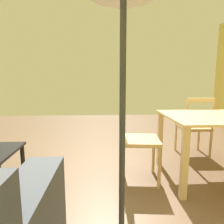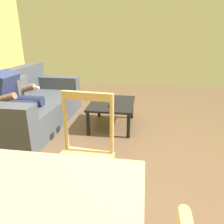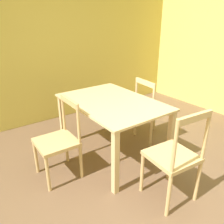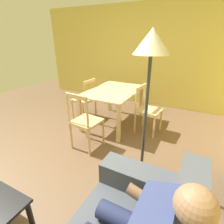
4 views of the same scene
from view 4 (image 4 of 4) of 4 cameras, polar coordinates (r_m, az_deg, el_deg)
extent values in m
plane|color=brown|center=(2.88, -17.80, -14.77)|extent=(8.19, 8.19, 0.00)
cube|color=#D2BE5D|center=(4.95, 6.86, 17.79)|extent=(0.12, 5.46, 2.51)
cube|color=#474C56|center=(1.76, 11.55, -21.55)|extent=(0.25, 0.91, 0.22)
sphere|color=#8C664C|center=(1.03, 25.67, -26.05)|extent=(0.21, 0.21, 0.21)
cylinder|color=navy|center=(1.54, 4.19, -31.93)|extent=(0.16, 0.44, 0.15)
cylinder|color=#8C664C|center=(1.50, 11.47, -26.52)|extent=(0.09, 0.35, 0.19)
cylinder|color=black|center=(2.06, -25.21, -28.52)|extent=(0.05, 0.05, 0.35)
cube|color=#D1B27F|center=(3.52, 0.49, 7.01)|extent=(1.32, 0.91, 0.02)
cube|color=#D1B27F|center=(4.33, -0.69, 5.02)|extent=(0.06, 0.06, 0.72)
cube|color=#D1B27F|center=(3.37, -10.46, -0.95)|extent=(0.06, 0.06, 0.72)
cube|color=#D1B27F|center=(4.03, 9.60, 3.27)|extent=(0.06, 0.06, 0.72)
cube|color=#D1B27F|center=(2.98, 2.15, -3.93)|extent=(0.06, 0.06, 0.72)
cube|color=#D1B27F|center=(3.36, 12.07, 0.57)|extent=(0.46, 0.46, 0.04)
cylinder|color=#D1B27F|center=(3.24, 13.57, -4.95)|extent=(0.04, 0.04, 0.45)
cylinder|color=#D1B27F|center=(3.56, 15.74, -2.45)|extent=(0.04, 0.04, 0.45)
cylinder|color=#D1B27F|center=(3.36, 7.52, -3.34)|extent=(0.04, 0.04, 0.45)
cylinder|color=#D1B27F|center=(3.68, 10.16, -1.08)|extent=(0.04, 0.04, 0.45)
cylinder|color=#D1B27F|center=(3.18, 7.95, 3.97)|extent=(0.03, 0.03, 0.46)
cylinder|color=#D1B27F|center=(3.51, 10.68, 5.67)|extent=(0.03, 0.03, 0.46)
cube|color=#D1B27F|center=(3.29, 9.61, 8.12)|extent=(0.38, 0.08, 0.06)
cube|color=tan|center=(2.85, -8.30, -3.08)|extent=(0.46, 0.46, 0.04)
cylinder|color=tan|center=(2.98, -2.86, -6.65)|extent=(0.04, 0.04, 0.47)
cylinder|color=tan|center=(3.19, -8.47, -4.75)|extent=(0.04, 0.04, 0.47)
cylinder|color=tan|center=(2.73, -7.51, -9.99)|extent=(0.04, 0.04, 0.47)
cylinder|color=tan|center=(2.96, -13.27, -7.63)|extent=(0.04, 0.04, 0.47)
cylinder|color=tan|center=(2.50, -8.10, -0.59)|extent=(0.03, 0.03, 0.51)
cylinder|color=tan|center=(2.74, -14.20, 1.16)|extent=(0.03, 0.03, 0.51)
cube|color=tan|center=(2.54, -11.69, 4.95)|extent=(0.07, 0.38, 0.06)
cube|color=tan|center=(3.99, -9.29, 4.14)|extent=(0.43, 0.43, 0.04)
cylinder|color=tan|center=(4.32, -9.62, 2.58)|extent=(0.04, 0.04, 0.43)
cylinder|color=tan|center=(4.05, -12.86, 0.86)|extent=(0.04, 0.04, 0.43)
cylinder|color=tan|center=(4.11, -5.39, 1.71)|extent=(0.04, 0.04, 0.43)
cylinder|color=tan|center=(3.82, -8.51, -0.17)|extent=(0.04, 0.04, 0.43)
cylinder|color=tan|center=(3.96, -5.64, 7.72)|extent=(0.03, 0.03, 0.46)
cylinder|color=tan|center=(3.67, -8.93, 6.24)|extent=(0.03, 0.03, 0.46)
cube|color=tan|center=(3.76, -7.38, 9.97)|extent=(0.38, 0.04, 0.06)
cylinder|color=black|center=(2.49, 9.28, -20.44)|extent=(0.28, 0.28, 0.03)
cylinder|color=#333333|center=(2.04, 10.68, -4.58)|extent=(0.04, 0.04, 1.57)
cone|color=beige|center=(1.81, 12.97, 21.72)|extent=(0.36, 0.36, 0.24)
camera|label=1|loc=(1.85, 45.52, -2.41)|focal=32.06mm
camera|label=2|loc=(3.90, -3.04, 18.47)|focal=34.80mm
camera|label=3|loc=(3.18, -48.33, 15.45)|focal=36.35mm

